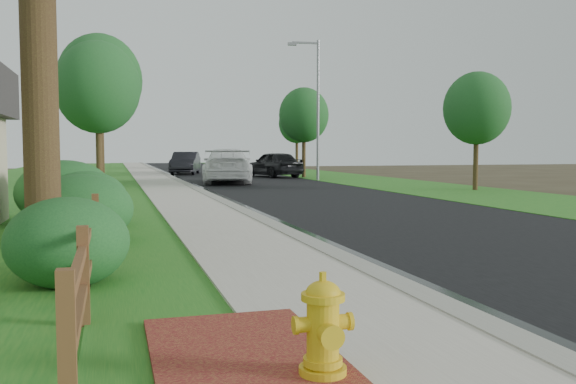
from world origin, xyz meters
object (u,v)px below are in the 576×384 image
object	(u,v)px
dark_car_mid	(274,164)
ranch_fence	(97,214)
white_suv	(227,166)
streetlight	(315,102)
fire_hydrant	(323,328)

from	to	relation	value
dark_car_mid	ranch_fence	bearing A→B (deg)	53.72
white_suv	streetlight	bearing A→B (deg)	-155.97
ranch_fence	fire_hydrant	xyz separation A→B (m)	(1.90, -8.18, -0.14)
fire_hydrant	streetlight	world-z (taller)	streetlight
fire_hydrant	dark_car_mid	world-z (taller)	dark_car_mid
ranch_fence	streetlight	size ratio (longest dim) A/B	2.00
fire_hydrant	streetlight	bearing A→B (deg)	71.51
ranch_fence	streetlight	bearing A→B (deg)	61.59
fire_hydrant	dark_car_mid	distance (m)	36.59
dark_car_mid	fire_hydrant	bearing A→B (deg)	61.22
fire_hydrant	white_suv	distance (m)	29.59
dark_car_mid	streetlight	xyz separation A→B (m)	(1.34, -4.86, 3.88)
ranch_fence	streetlight	distance (m)	25.86
ranch_fence	dark_car_mid	xyz separation A→B (m)	(10.80, 27.31, 0.28)
fire_hydrant	streetlight	distance (m)	32.58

